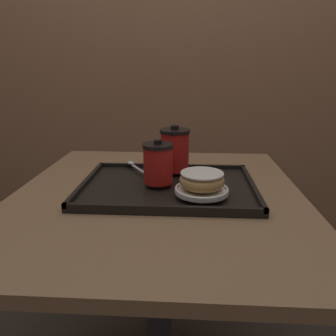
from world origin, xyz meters
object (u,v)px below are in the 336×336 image
coffee_cup_rear (175,150)px  spoon (132,164)px  coffee_cup_front (158,163)px  donut_chocolate_glazed (202,180)px

coffee_cup_rear → spoon: coffee_cup_rear is taller
coffee_cup_front → donut_chocolate_glazed: (0.12, -0.07, -0.02)m
coffee_cup_rear → donut_chocolate_glazed: size_ratio=1.22×
donut_chocolate_glazed → spoon: bearing=133.9°
coffee_cup_front → coffee_cup_rear: bearing=71.1°
coffee_cup_rear → spoon: (-0.14, 0.04, -0.06)m
coffee_cup_rear → spoon: 0.16m
coffee_cup_front → spoon: bearing=122.9°
coffee_cup_rear → donut_chocolate_glazed: bearing=-67.9°
spoon → donut_chocolate_glazed: bearing=-167.7°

